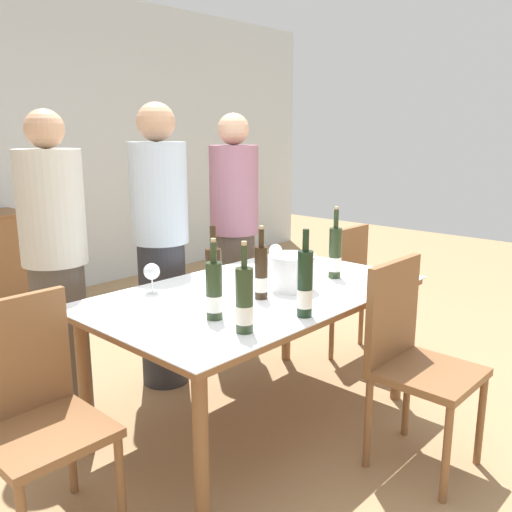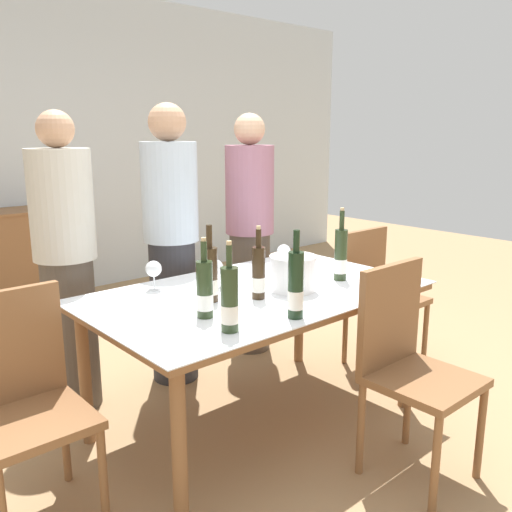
{
  "view_description": "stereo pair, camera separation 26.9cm",
  "coord_description": "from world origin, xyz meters",
  "px_view_note": "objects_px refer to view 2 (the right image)",
  "views": [
    {
      "loc": [
        -1.93,
        -1.78,
        1.51
      ],
      "look_at": [
        0.0,
        0.0,
        0.91
      ],
      "focal_mm": 38.0,
      "sensor_mm": 36.0,
      "label": 1
    },
    {
      "loc": [
        -1.73,
        -1.97,
        1.51
      ],
      "look_at": [
        0.0,
        0.0,
        0.91
      ],
      "focal_mm": 38.0,
      "sensor_mm": 36.0,
      "label": 2
    }
  ],
  "objects_px": {
    "ice_bucket": "(293,272)",
    "chair_near_front": "(408,357)",
    "wine_bottle_4": "(210,276)",
    "person_guest_right": "(250,235)",
    "wine_bottle_0": "(296,287)",
    "wine_glass_2": "(154,270)",
    "wine_bottle_5": "(230,301)",
    "wine_glass_1": "(215,268)",
    "person_host": "(66,265)",
    "chair_left_end": "(22,393)",
    "dining_table": "(256,303)",
    "person_guest_left": "(172,246)",
    "wine_bottle_3": "(205,290)",
    "wine_bottle_2": "(341,256)",
    "chair_right_end": "(377,287)",
    "wine_glass_0": "(284,252)",
    "wine_bottle_1": "(258,274)"
  },
  "relations": [
    {
      "from": "wine_glass_1",
      "to": "wine_glass_2",
      "type": "distance_m",
      "value": 0.31
    },
    {
      "from": "ice_bucket",
      "to": "wine_bottle_3",
      "type": "bearing_deg",
      "value": -176.17
    },
    {
      "from": "wine_bottle_0",
      "to": "wine_glass_0",
      "type": "distance_m",
      "value": 0.87
    },
    {
      "from": "wine_bottle_3",
      "to": "chair_near_front",
      "type": "height_order",
      "value": "wine_bottle_3"
    },
    {
      "from": "ice_bucket",
      "to": "chair_near_front",
      "type": "distance_m",
      "value": 0.69
    },
    {
      "from": "wine_glass_2",
      "to": "wine_bottle_0",
      "type": "bearing_deg",
      "value": -73.22
    },
    {
      "from": "wine_bottle_0",
      "to": "wine_glass_2",
      "type": "bearing_deg",
      "value": 106.78
    },
    {
      "from": "wine_bottle_1",
      "to": "wine_bottle_2",
      "type": "xyz_separation_m",
      "value": [
        0.56,
        -0.04,
        0.01
      ]
    },
    {
      "from": "wine_bottle_3",
      "to": "ice_bucket",
      "type": "bearing_deg",
      "value": 3.83
    },
    {
      "from": "wine_bottle_2",
      "to": "chair_near_front",
      "type": "bearing_deg",
      "value": -111.48
    },
    {
      "from": "wine_bottle_2",
      "to": "chair_right_end",
      "type": "bearing_deg",
      "value": 19.01
    },
    {
      "from": "wine_bottle_1",
      "to": "wine_bottle_4",
      "type": "xyz_separation_m",
      "value": [
        -0.2,
        0.12,
        0.0
      ]
    },
    {
      "from": "person_host",
      "to": "wine_bottle_4",
      "type": "bearing_deg",
      "value": -66.22
    },
    {
      "from": "wine_bottle_2",
      "to": "wine_bottle_1",
      "type": "bearing_deg",
      "value": 176.03
    },
    {
      "from": "wine_glass_1",
      "to": "chair_near_front",
      "type": "xyz_separation_m",
      "value": [
        0.37,
        -0.92,
        -0.29
      ]
    },
    {
      "from": "person_guest_left",
      "to": "person_guest_right",
      "type": "distance_m",
      "value": 0.67
    },
    {
      "from": "dining_table",
      "to": "wine_bottle_3",
      "type": "xyz_separation_m",
      "value": [
        -0.43,
        -0.15,
        0.19
      ]
    },
    {
      "from": "wine_bottle_5",
      "to": "wine_bottle_4",
      "type": "bearing_deg",
      "value": 64.38
    },
    {
      "from": "wine_bottle_3",
      "to": "person_guest_right",
      "type": "distance_m",
      "value": 1.45
    },
    {
      "from": "ice_bucket",
      "to": "wine_bottle_5",
      "type": "relative_size",
      "value": 0.65
    },
    {
      "from": "wine_bottle_3",
      "to": "person_host",
      "type": "xyz_separation_m",
      "value": [
        -0.21,
        0.98,
        -0.04
      ]
    },
    {
      "from": "ice_bucket",
      "to": "person_host",
      "type": "xyz_separation_m",
      "value": [
        -0.78,
        0.94,
        -0.01
      ]
    },
    {
      "from": "chair_left_end",
      "to": "ice_bucket",
      "type": "bearing_deg",
      "value": -9.04
    },
    {
      "from": "wine_bottle_2",
      "to": "wine_glass_0",
      "type": "height_order",
      "value": "wine_bottle_2"
    },
    {
      "from": "wine_bottle_0",
      "to": "wine_bottle_4",
      "type": "xyz_separation_m",
      "value": [
        -0.14,
        0.43,
        -0.01
      ]
    },
    {
      "from": "wine_bottle_4",
      "to": "person_guest_left",
      "type": "bearing_deg",
      "value": 70.47
    },
    {
      "from": "chair_right_end",
      "to": "wine_bottle_2",
      "type": "bearing_deg",
      "value": -160.99
    },
    {
      "from": "person_guest_right",
      "to": "dining_table",
      "type": "bearing_deg",
      "value": -128.94
    },
    {
      "from": "wine_glass_1",
      "to": "wine_bottle_0",
      "type": "bearing_deg",
      "value": -92.26
    },
    {
      "from": "wine_bottle_3",
      "to": "person_guest_left",
      "type": "bearing_deg",
      "value": 65.45
    },
    {
      "from": "wine_glass_2",
      "to": "chair_right_end",
      "type": "xyz_separation_m",
      "value": [
        1.51,
        -0.27,
        -0.32
      ]
    },
    {
      "from": "wine_bottle_4",
      "to": "person_guest_right",
      "type": "distance_m",
      "value": 1.22
    },
    {
      "from": "dining_table",
      "to": "wine_bottle_1",
      "type": "distance_m",
      "value": 0.23
    },
    {
      "from": "wine_bottle_5",
      "to": "person_guest_right",
      "type": "height_order",
      "value": "person_guest_right"
    },
    {
      "from": "person_host",
      "to": "person_guest_left",
      "type": "bearing_deg",
      "value": -6.65
    },
    {
      "from": "wine_bottle_5",
      "to": "chair_left_end",
      "type": "bearing_deg",
      "value": 146.82
    },
    {
      "from": "dining_table",
      "to": "chair_left_end",
      "type": "bearing_deg",
      "value": 175.58
    },
    {
      "from": "person_host",
      "to": "wine_bottle_2",
      "type": "bearing_deg",
      "value": -40.98
    },
    {
      "from": "wine_bottle_4",
      "to": "person_guest_right",
      "type": "height_order",
      "value": "person_guest_right"
    },
    {
      "from": "chair_right_end",
      "to": "person_host",
      "type": "relative_size",
      "value": 0.54
    },
    {
      "from": "ice_bucket",
      "to": "wine_bottle_5",
      "type": "distance_m",
      "value": 0.65
    },
    {
      "from": "wine_bottle_0",
      "to": "wine_glass_0",
      "type": "relative_size",
      "value": 2.67
    },
    {
      "from": "dining_table",
      "to": "person_guest_left",
      "type": "relative_size",
      "value": 1.0
    },
    {
      "from": "wine_glass_1",
      "to": "chair_near_front",
      "type": "bearing_deg",
      "value": -68.32
    },
    {
      "from": "dining_table",
      "to": "wine_glass_1",
      "type": "distance_m",
      "value": 0.28
    },
    {
      "from": "wine_glass_0",
      "to": "dining_table",
      "type": "bearing_deg",
      "value": -150.81
    },
    {
      "from": "dining_table",
      "to": "person_guest_right",
      "type": "relative_size",
      "value": 1.03
    },
    {
      "from": "person_host",
      "to": "chair_left_end",
      "type": "bearing_deg",
      "value": -124.31
    },
    {
      "from": "wine_bottle_2",
      "to": "chair_left_end",
      "type": "distance_m",
      "value": 1.67
    },
    {
      "from": "chair_right_end",
      "to": "person_host",
      "type": "distance_m",
      "value": 1.95
    }
  ]
}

